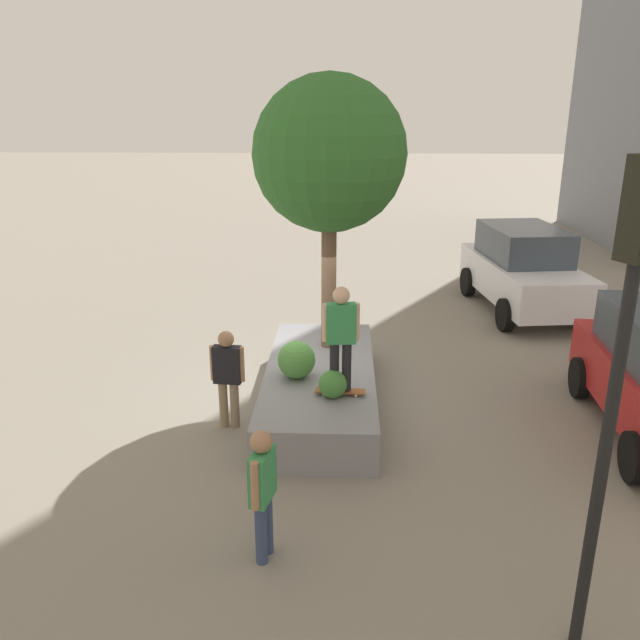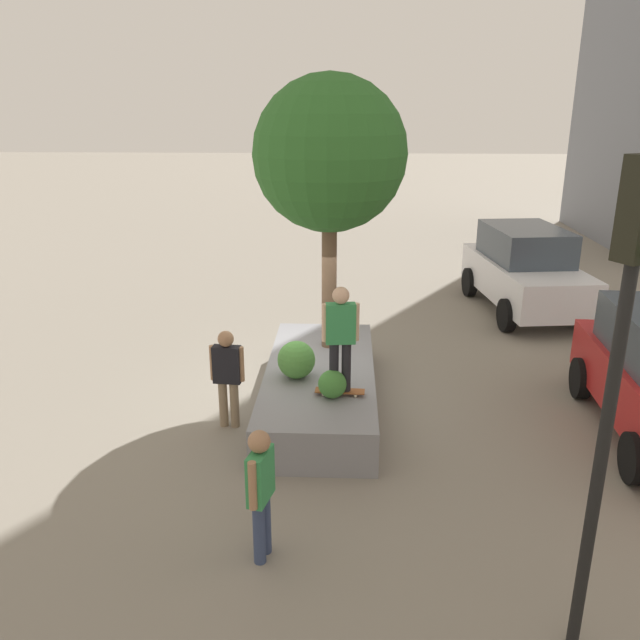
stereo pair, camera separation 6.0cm
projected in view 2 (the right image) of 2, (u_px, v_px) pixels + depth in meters
The scene contains 11 objects.
ground_plane at pixel (308, 391), 12.22m from camera, with size 120.00×120.00×0.00m, color gray.
planter_ledge at pixel (320, 386), 11.55m from camera, with size 4.79×1.91×0.72m, color gray.
plaza_tree at pixel (330, 155), 11.33m from camera, with size 2.75×2.75×4.99m.
boxwood_shrub at pixel (332, 384), 10.23m from camera, with size 0.46×0.46×0.46m, color #3D7A33.
hedge_clump at pixel (296, 360), 10.95m from camera, with size 0.65×0.65×0.65m, color #4C8C3D.
skateboard at pixel (340, 391), 10.38m from camera, with size 0.25×0.81×0.07m.
skateboarder at pixel (340, 332), 10.06m from camera, with size 0.27×0.58×1.73m.
police_car at pixel (525, 269), 16.62m from camera, with size 4.86×2.63×2.17m.
traffic_light_corner at pixel (621, 342), 5.46m from camera, with size 0.37×0.36×4.81m.
passerby_with_bag at pixel (227, 372), 10.59m from camera, with size 0.26×0.57×1.70m.
bystander_watching at pixel (261, 486), 7.46m from camera, with size 0.56×0.29×1.69m.
Camera 2 is at (11.12, 0.72, 5.19)m, focal length 36.20 mm.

